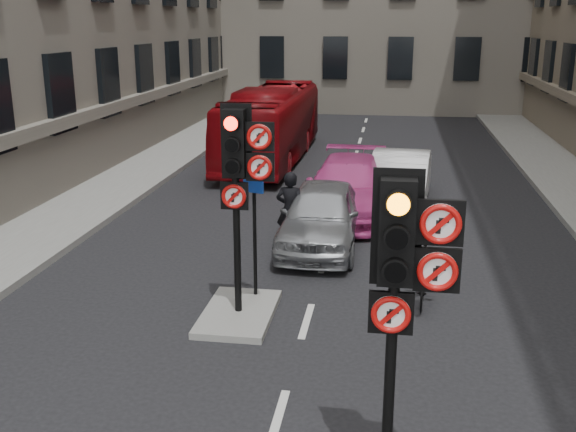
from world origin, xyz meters
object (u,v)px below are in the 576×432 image
(car_pink, at_px, (347,187))
(motorcycle, at_px, (424,272))
(bus_red, at_px, (271,124))
(signal_far, at_px, (240,165))
(motorcyclist, at_px, (290,210))
(info_sign, at_px, (254,219))
(car_silver, at_px, (321,215))
(signal_near, at_px, (404,267))
(car_white, at_px, (399,180))

(car_pink, xyz_separation_m, motorcycle, (1.78, -5.52, -0.19))
(bus_red, bearing_deg, signal_far, -81.18)
(motorcyclist, bearing_deg, info_sign, 91.13)
(motorcyclist, relative_size, info_sign, 0.78)
(car_pink, relative_size, motorcycle, 2.79)
(signal_far, distance_m, car_pink, 7.17)
(bus_red, relative_size, info_sign, 4.19)
(signal_far, height_order, bus_red, signal_far)
(signal_far, xyz_separation_m, bus_red, (-1.90, 13.43, -1.38))
(bus_red, height_order, motorcyclist, bus_red)
(signal_far, relative_size, motorcycle, 1.98)
(bus_red, xyz_separation_m, motorcycle, (5.01, -12.18, -0.78))
(car_silver, distance_m, bus_red, 9.82)
(signal_far, bearing_deg, signal_near, -56.98)
(motorcyclist, bearing_deg, signal_far, 90.81)
(signal_near, relative_size, signal_far, 1.00)
(signal_far, height_order, car_pink, signal_far)
(car_silver, bearing_deg, signal_far, -102.11)
(car_pink, bearing_deg, info_sign, -99.88)
(bus_red, distance_m, info_sign, 12.84)
(signal_far, relative_size, bus_red, 0.38)
(signal_near, relative_size, bus_red, 0.38)
(bus_red, height_order, motorcycle, bus_red)
(signal_near, height_order, info_sign, signal_near)
(signal_far, xyz_separation_m, info_sign, (0.07, 0.74, -1.12))
(motorcycle, distance_m, info_sign, 3.26)
(signal_far, xyz_separation_m, car_silver, (0.93, 4.04, -1.98))
(car_white, bearing_deg, car_pink, -137.85)
(car_silver, relative_size, car_white, 0.96)
(car_white, distance_m, bus_red, 7.28)
(car_silver, distance_m, motorcycle, 3.55)
(signal_near, xyz_separation_m, car_white, (0.10, 11.81, -1.85))
(signal_near, relative_size, motorcycle, 1.98)
(car_pink, bearing_deg, signal_far, -99.16)
(motorcyclist, bearing_deg, bus_red, -72.80)
(signal_far, bearing_deg, info_sign, 84.86)
(signal_near, xyz_separation_m, signal_far, (-2.60, 4.00, 0.12))
(bus_red, bearing_deg, car_pink, -63.35)
(bus_red, xyz_separation_m, info_sign, (1.96, -12.69, 0.26))
(car_silver, xyz_separation_m, car_white, (1.76, 3.76, 0.01))
(car_pink, distance_m, motorcyclist, 3.16)
(bus_red, xyz_separation_m, motorcyclist, (2.15, -9.63, -0.43))
(car_silver, height_order, motorcycle, car_silver)
(signal_far, height_order, motorcycle, signal_far)
(signal_far, relative_size, motorcyclist, 2.02)
(signal_near, relative_size, car_silver, 0.84)
(signal_near, bearing_deg, car_silver, 101.71)
(car_silver, bearing_deg, motorcycle, -51.17)
(signal_near, height_order, bus_red, signal_near)
(motorcycle, bearing_deg, signal_near, -91.40)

